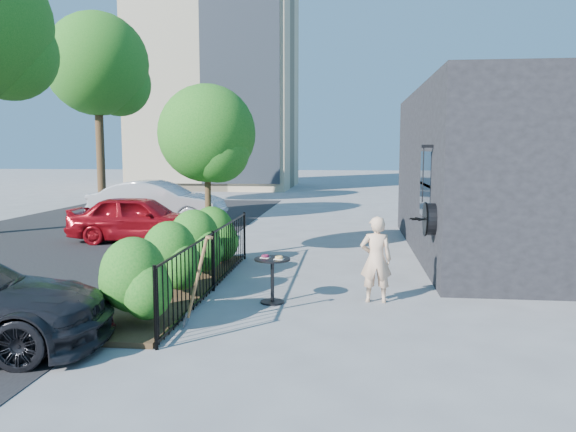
# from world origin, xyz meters

# --- Properties ---
(ground) EXTENTS (120.00, 120.00, 0.00)m
(ground) POSITION_xyz_m (0.00, 0.00, 0.00)
(ground) COLOR gray
(ground) RESTS_ON ground
(shop_building) EXTENTS (6.22, 9.00, 4.00)m
(shop_building) POSITION_xyz_m (5.50, 4.50, 2.00)
(shop_building) COLOR black
(shop_building) RESTS_ON ground
(fence) EXTENTS (0.05, 6.05, 1.10)m
(fence) POSITION_xyz_m (-1.50, 0.00, 0.56)
(fence) COLOR black
(fence) RESTS_ON ground
(planting_bed) EXTENTS (1.30, 6.00, 0.08)m
(planting_bed) POSITION_xyz_m (-2.20, 0.00, 0.04)
(planting_bed) COLOR #382616
(planting_bed) RESTS_ON ground
(shrubs) EXTENTS (1.10, 5.60, 1.24)m
(shrubs) POSITION_xyz_m (-2.10, 0.10, 0.70)
(shrubs) COLOR #155E16
(shrubs) RESTS_ON ground
(patio_tree) EXTENTS (2.20, 2.20, 3.94)m
(patio_tree) POSITION_xyz_m (-2.24, 2.76, 2.76)
(patio_tree) COLOR #3F2B19
(patio_tree) RESTS_ON ground
(street) EXTENTS (9.00, 30.00, 0.01)m
(street) POSITION_xyz_m (-7.00, 3.00, 0.00)
(street) COLOR black
(street) RESTS_ON ground
(street_tree_far) EXTENTS (4.40, 4.40, 8.28)m
(street_tree_far) POSITION_xyz_m (-9.94, 13.96, 5.92)
(street_tree_far) COLOR #3F2B19
(street_tree_far) RESTS_ON ground
(cafe_table) EXTENTS (0.60, 0.60, 0.80)m
(cafe_table) POSITION_xyz_m (-0.34, -0.65, 0.52)
(cafe_table) COLOR black
(cafe_table) RESTS_ON ground
(woman) EXTENTS (0.54, 0.36, 1.45)m
(woman) POSITION_xyz_m (1.37, -0.40, 0.72)
(woman) COLOR beige
(woman) RESTS_ON ground
(shovel) EXTENTS (0.46, 0.18, 1.36)m
(shovel) POSITION_xyz_m (-1.25, -2.03, 0.60)
(shovel) COLOR brown
(shovel) RESTS_ON ground
(car_red) EXTENTS (3.86, 1.66, 1.30)m
(car_red) POSITION_xyz_m (-4.84, 5.11, 0.65)
(car_red) COLOR maroon
(car_red) RESTS_ON ground
(car_silver) EXTENTS (4.52, 1.62, 1.48)m
(car_silver) POSITION_xyz_m (-5.55, 8.64, 0.74)
(car_silver) COLOR #ADADB2
(car_silver) RESTS_ON ground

